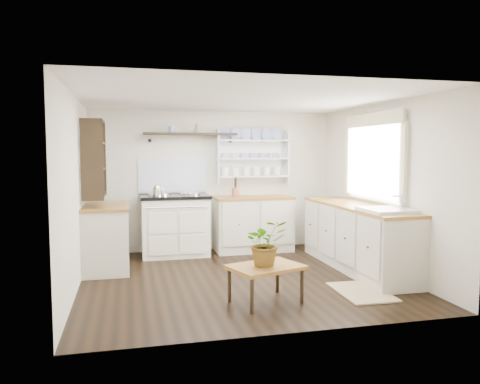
# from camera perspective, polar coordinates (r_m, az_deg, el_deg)

# --- Properties ---
(floor) EXTENTS (4.00, 3.80, 0.01)m
(floor) POSITION_cam_1_polar(r_m,az_deg,el_deg) (6.17, 0.04, -10.45)
(floor) COLOR black
(floor) RESTS_ON ground
(wall_back) EXTENTS (4.00, 0.02, 2.30)m
(wall_back) POSITION_cam_1_polar(r_m,az_deg,el_deg) (7.82, -3.22, 1.38)
(wall_back) COLOR beige
(wall_back) RESTS_ON ground
(wall_right) EXTENTS (0.02, 3.80, 2.30)m
(wall_right) POSITION_cam_1_polar(r_m,az_deg,el_deg) (6.72, 16.87, 0.58)
(wall_right) COLOR beige
(wall_right) RESTS_ON ground
(wall_left) EXTENTS (0.02, 3.80, 2.30)m
(wall_left) POSITION_cam_1_polar(r_m,az_deg,el_deg) (5.83, -19.44, -0.13)
(wall_left) COLOR beige
(wall_left) RESTS_ON ground
(ceiling) EXTENTS (4.00, 3.80, 0.01)m
(ceiling) POSITION_cam_1_polar(r_m,az_deg,el_deg) (5.98, 0.04, 11.31)
(ceiling) COLOR white
(ceiling) RESTS_ON wall_back
(window) EXTENTS (0.08, 1.55, 1.22)m
(window) POSITION_cam_1_polar(r_m,az_deg,el_deg) (6.80, 15.94, 4.15)
(window) COLOR white
(window) RESTS_ON wall_right
(aga_cooker) EXTENTS (1.07, 0.74, 0.99)m
(aga_cooker) POSITION_cam_1_polar(r_m,az_deg,el_deg) (7.47, -7.93, -3.95)
(aga_cooker) COLOR white
(aga_cooker) RESTS_ON floor
(back_cabinets) EXTENTS (1.27, 0.63, 0.90)m
(back_cabinets) POSITION_cam_1_polar(r_m,az_deg,el_deg) (7.73, 1.59, -3.80)
(back_cabinets) COLOR beige
(back_cabinets) RESTS_ON floor
(right_cabinets) EXTENTS (0.62, 2.43, 0.90)m
(right_cabinets) POSITION_cam_1_polar(r_m,az_deg,el_deg) (6.75, 14.08, -5.25)
(right_cabinets) COLOR beige
(right_cabinets) RESTS_ON floor
(belfast_sink) EXTENTS (0.55, 0.60, 0.45)m
(belfast_sink) POSITION_cam_1_polar(r_m,az_deg,el_deg) (6.05, 17.44, -3.24)
(belfast_sink) COLOR white
(belfast_sink) RESTS_ON right_cabinets
(left_cabinets) EXTENTS (0.62, 1.13, 0.90)m
(left_cabinets) POSITION_cam_1_polar(r_m,az_deg,el_deg) (6.79, -15.96, -5.22)
(left_cabinets) COLOR beige
(left_cabinets) RESTS_ON floor
(plate_rack) EXTENTS (1.20, 0.22, 0.90)m
(plate_rack) POSITION_cam_1_polar(r_m,az_deg,el_deg) (7.91, 1.47, 4.37)
(plate_rack) COLOR white
(plate_rack) RESTS_ON wall_back
(high_shelf) EXTENTS (1.50, 0.29, 0.16)m
(high_shelf) POSITION_cam_1_polar(r_m,az_deg,el_deg) (7.63, -6.06, 6.97)
(high_shelf) COLOR black
(high_shelf) RESTS_ON wall_back
(left_shelving) EXTENTS (0.28, 0.80, 1.05)m
(left_shelving) POSITION_cam_1_polar(r_m,az_deg,el_deg) (6.69, -17.38, 3.98)
(left_shelving) COLOR black
(left_shelving) RESTS_ON wall_left
(kettle) EXTENTS (0.17, 0.17, 0.20)m
(kettle) POSITION_cam_1_polar(r_m,az_deg,el_deg) (7.27, -10.09, 0.10)
(kettle) COLOR silver
(kettle) RESTS_ON aga_cooker
(utensil_crock) EXTENTS (0.11, 0.11, 0.13)m
(utensil_crock) POSITION_cam_1_polar(r_m,az_deg,el_deg) (7.68, -0.60, 0.01)
(utensil_crock) COLOR #9F563A
(utensil_crock) RESTS_ON back_cabinets
(center_table) EXTENTS (0.89, 0.76, 0.41)m
(center_table) POSITION_cam_1_polar(r_m,az_deg,el_deg) (5.13, 3.15, -9.42)
(center_table) COLOR brown
(center_table) RESTS_ON floor
(potted_plant) EXTENTS (0.46, 0.40, 0.50)m
(potted_plant) POSITION_cam_1_polar(r_m,az_deg,el_deg) (5.07, 3.17, -6.17)
(potted_plant) COLOR #3F7233
(potted_plant) RESTS_ON center_table
(floor_rug) EXTENTS (0.57, 0.86, 0.02)m
(floor_rug) POSITION_cam_1_polar(r_m,az_deg,el_deg) (5.74, 14.60, -11.70)
(floor_rug) COLOR #7A6447
(floor_rug) RESTS_ON floor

